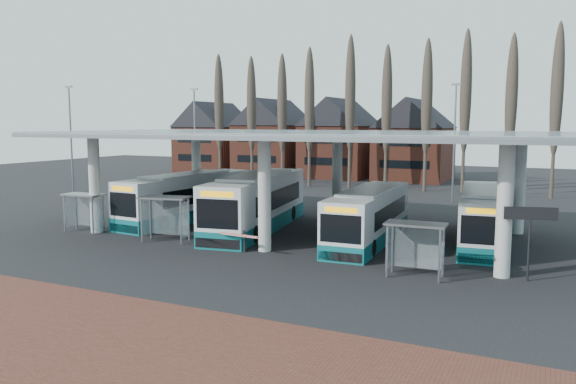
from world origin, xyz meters
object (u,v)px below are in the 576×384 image
at_px(bus_0, 188,198).
at_px(bus_3, 483,217).
at_px(shelter_2, 416,237).
at_px(shelter_1, 166,209).
at_px(bus_1, 258,203).
at_px(bus_2, 369,216).
at_px(shelter_0, 85,204).

bearing_deg(bus_0, bus_3, 7.71).
relative_size(bus_3, shelter_2, 4.25).
height_order(bus_3, shelter_1, bus_3).
height_order(bus_0, shelter_1, bus_0).
bearing_deg(bus_1, bus_3, -1.10).
height_order(bus_2, bus_3, bus_3).
relative_size(bus_0, bus_2, 1.07).
height_order(bus_0, bus_1, bus_1).
xyz_separation_m(bus_2, shelter_0, (-17.17, -4.85, 0.29)).
distance_m(shelter_1, shelter_2, 14.92).
bearing_deg(shelter_2, bus_0, 154.34).
xyz_separation_m(bus_2, shelter_1, (-10.71, -5.01, 0.45)).
relative_size(bus_0, shelter_1, 3.95).
height_order(bus_1, bus_2, bus_1).
bearing_deg(shelter_1, shelter_2, -17.84).
bearing_deg(bus_3, shelter_1, -162.38).
bearing_deg(bus_3, bus_0, 176.25).
xyz_separation_m(bus_0, bus_2, (13.87, -1.51, -0.10)).
xyz_separation_m(bus_3, shelter_1, (-16.68, -7.56, 0.44)).
bearing_deg(bus_0, bus_2, -1.51).
distance_m(bus_3, shelter_1, 18.32).
xyz_separation_m(bus_2, bus_3, (5.97, 2.55, 0.01)).
distance_m(bus_1, shelter_1, 6.37).
height_order(bus_1, bus_3, bus_1).
bearing_deg(shelter_1, shelter_0, 166.16).
relative_size(bus_1, shelter_2, 4.90).
height_order(bus_2, shelter_2, bus_2).
bearing_deg(shelter_0, bus_3, 14.38).
distance_m(bus_2, bus_3, 6.49).
height_order(bus_2, shelter_1, bus_2).
bearing_deg(shelter_0, bus_2, 12.41).
relative_size(shelter_0, shelter_1, 0.87).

